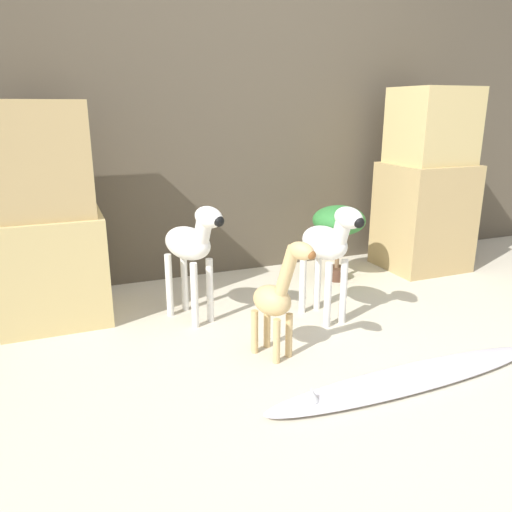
{
  "coord_description": "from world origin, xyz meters",
  "views": [
    {
      "loc": [
        -1.21,
        -1.62,
        1.16
      ],
      "look_at": [
        -0.22,
        0.82,
        0.37
      ],
      "focal_mm": 35.0,
      "sensor_mm": 36.0,
      "label": 1
    }
  ],
  "objects_px": {
    "giraffe_figurine": "(277,296)",
    "potted_palm_front": "(339,224)",
    "zebra_right": "(329,245)",
    "surfboard": "(408,379)",
    "zebra_left": "(192,245)"
  },
  "relations": [
    {
      "from": "potted_palm_front",
      "to": "zebra_right",
      "type": "bearing_deg",
      "value": -125.65
    },
    {
      "from": "zebra_left",
      "to": "potted_palm_front",
      "type": "height_order",
      "value": "zebra_left"
    },
    {
      "from": "giraffe_figurine",
      "to": "zebra_right",
      "type": "bearing_deg",
      "value": 34.09
    },
    {
      "from": "giraffe_figurine",
      "to": "potted_palm_front",
      "type": "height_order",
      "value": "giraffe_figurine"
    },
    {
      "from": "zebra_right",
      "to": "surfboard",
      "type": "height_order",
      "value": "zebra_right"
    },
    {
      "from": "giraffe_figurine",
      "to": "potted_palm_front",
      "type": "bearing_deg",
      "value": 45.71
    },
    {
      "from": "giraffe_figurine",
      "to": "surfboard",
      "type": "relative_size",
      "value": 0.43
    },
    {
      "from": "giraffe_figurine",
      "to": "surfboard",
      "type": "height_order",
      "value": "giraffe_figurine"
    },
    {
      "from": "zebra_right",
      "to": "giraffe_figurine",
      "type": "bearing_deg",
      "value": -145.91
    },
    {
      "from": "zebra_left",
      "to": "potted_palm_front",
      "type": "relative_size",
      "value": 1.29
    },
    {
      "from": "zebra_right",
      "to": "zebra_left",
      "type": "relative_size",
      "value": 1.0
    },
    {
      "from": "zebra_right",
      "to": "potted_palm_front",
      "type": "height_order",
      "value": "zebra_right"
    },
    {
      "from": "giraffe_figurine",
      "to": "potted_palm_front",
      "type": "distance_m",
      "value": 1.22
    },
    {
      "from": "potted_palm_front",
      "to": "surfboard",
      "type": "relative_size",
      "value": 0.37
    },
    {
      "from": "zebra_right",
      "to": "potted_palm_front",
      "type": "xyz_separation_m",
      "value": [
        0.41,
        0.58,
        -0.05
      ]
    }
  ]
}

